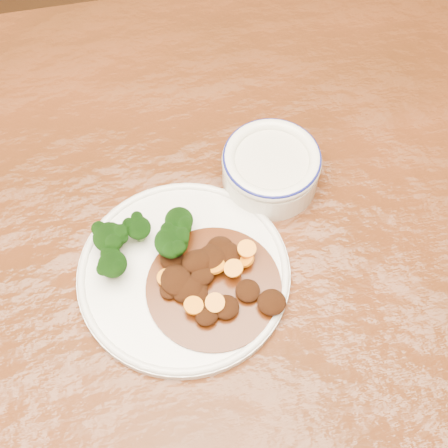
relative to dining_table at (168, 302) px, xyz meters
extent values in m
plane|color=#462111|center=(0.00, 0.00, -0.67)|extent=(4.00, 4.00, 0.00)
cube|color=#57250F|center=(0.00, 0.00, 0.06)|extent=(1.56, 1.01, 0.04)
cylinder|color=white|center=(0.02, -0.01, 0.08)|extent=(0.23, 0.23, 0.01)
torus|color=white|center=(0.02, -0.01, 0.09)|extent=(0.23, 0.23, 0.01)
cylinder|color=#739E52|center=(-0.05, 0.01, 0.10)|extent=(0.01, 0.01, 0.01)
ellipsoid|color=black|center=(-0.05, 0.01, 0.11)|extent=(0.03, 0.03, 0.02)
cylinder|color=#739E52|center=(-0.05, 0.04, 0.10)|extent=(0.01, 0.01, 0.01)
ellipsoid|color=black|center=(-0.05, 0.04, 0.11)|extent=(0.03, 0.03, 0.03)
cylinder|color=#739E52|center=(-0.01, 0.04, 0.10)|extent=(0.01, 0.01, 0.01)
ellipsoid|color=black|center=(-0.01, 0.04, 0.11)|extent=(0.03, 0.03, 0.02)
cylinder|color=#739E52|center=(0.03, 0.04, 0.10)|extent=(0.01, 0.01, 0.01)
ellipsoid|color=black|center=(0.03, 0.04, 0.11)|extent=(0.03, 0.03, 0.03)
cylinder|color=#739E52|center=(0.02, 0.02, 0.10)|extent=(0.01, 0.01, 0.01)
ellipsoid|color=black|center=(0.02, 0.02, 0.12)|extent=(0.04, 0.04, 0.03)
cylinder|color=#471F07|center=(0.05, -0.04, 0.09)|extent=(0.14, 0.14, 0.00)
ellipsoid|color=black|center=(0.05, -0.07, 0.10)|extent=(0.03, 0.03, 0.01)
ellipsoid|color=black|center=(0.07, 0.00, 0.10)|extent=(0.03, 0.03, 0.02)
ellipsoid|color=black|center=(0.07, -0.01, 0.10)|extent=(0.03, 0.03, 0.01)
ellipsoid|color=black|center=(0.08, -0.05, 0.10)|extent=(0.03, 0.03, 0.01)
ellipsoid|color=black|center=(0.01, -0.02, 0.10)|extent=(0.03, 0.04, 0.02)
ellipsoid|color=black|center=(0.03, -0.07, 0.10)|extent=(0.02, 0.02, 0.01)
ellipsoid|color=black|center=(0.01, 0.00, 0.10)|extent=(0.03, 0.03, 0.01)
ellipsoid|color=black|center=(0.00, -0.03, 0.10)|extent=(0.02, 0.02, 0.01)
ellipsoid|color=black|center=(0.06, -0.01, 0.10)|extent=(0.03, 0.02, 0.01)
ellipsoid|color=black|center=(0.04, -0.01, 0.10)|extent=(0.03, 0.03, 0.02)
ellipsoid|color=black|center=(0.10, -0.07, 0.10)|extent=(0.03, 0.03, 0.02)
ellipsoid|color=black|center=(0.02, -0.04, 0.10)|extent=(0.03, 0.03, 0.02)
ellipsoid|color=black|center=(0.03, -0.04, 0.10)|extent=(0.02, 0.02, 0.01)
ellipsoid|color=black|center=(0.03, -0.04, 0.10)|extent=(0.02, 0.02, 0.01)
ellipsoid|color=black|center=(0.04, -0.03, 0.10)|extent=(0.03, 0.02, 0.01)
ellipsoid|color=black|center=(0.06, -0.01, 0.10)|extent=(0.03, 0.03, 0.02)
ellipsoid|color=black|center=(0.02, -0.04, 0.10)|extent=(0.03, 0.03, 0.01)
cylinder|color=orange|center=(0.05, -0.01, 0.10)|extent=(0.02, 0.02, 0.01)
cylinder|color=orange|center=(0.07, -0.03, 0.11)|extent=(0.03, 0.03, 0.01)
cylinder|color=orange|center=(0.02, -0.06, 0.10)|extent=(0.03, 0.03, 0.01)
cylinder|color=orange|center=(0.04, -0.06, 0.11)|extent=(0.02, 0.02, 0.01)
cylinder|color=orange|center=(0.09, -0.01, 0.11)|extent=(0.02, 0.02, 0.01)
cylinder|color=orange|center=(0.00, -0.02, 0.10)|extent=(0.02, 0.02, 0.01)
cylinder|color=orange|center=(0.06, -0.02, 0.10)|extent=(0.02, 0.02, 0.01)
cylinder|color=orange|center=(0.09, -0.02, 0.10)|extent=(0.02, 0.03, 0.02)
cylinder|color=silver|center=(0.15, 0.08, 0.10)|extent=(0.11, 0.11, 0.04)
cylinder|color=beige|center=(0.15, 0.08, 0.12)|extent=(0.09, 0.09, 0.01)
torus|color=silver|center=(0.15, 0.08, 0.12)|extent=(0.11, 0.11, 0.01)
torus|color=navy|center=(0.15, 0.08, 0.13)|extent=(0.11, 0.11, 0.01)
camera|label=1|loc=(-0.02, -0.30, 0.70)|focal=50.00mm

